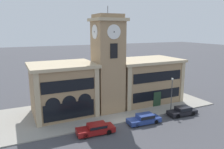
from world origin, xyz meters
The scene contains 9 objects.
ground_plane centered at (0.00, 0.00, 0.00)m, with size 300.00×300.00×0.00m, color #424247.
sidewalk_kerb centered at (0.00, 6.43, 0.07)m, with size 36.18×12.86×0.15m.
clock_tower centered at (0.00, 5.55, 7.73)m, with size 4.92×4.92×16.57m.
town_hall_left_wing centered at (-6.96, 7.11, 4.05)m, with size 9.81×8.11×8.04m.
town_hall_right_wing centered at (8.25, 7.12, 3.95)m, with size 12.38×8.11×7.83m.
parked_car_near centered at (-4.84, -1.32, 0.71)m, with size 4.98×2.15×1.33m.
parked_car_mid centered at (2.54, -1.32, 0.70)m, with size 4.93×2.11×1.35m.
parked_car_far centered at (9.58, -1.32, 0.71)m, with size 4.73×2.11×1.34m.
street_lamp centered at (8.79, 0.46, 3.78)m, with size 0.36×0.36×5.50m.
Camera 1 is at (-14.10, -25.53, 13.19)m, focal length 35.00 mm.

